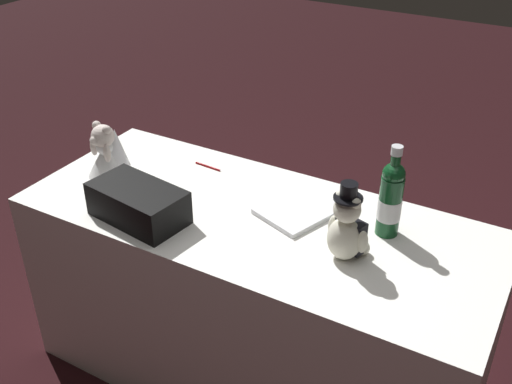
{
  "coord_description": "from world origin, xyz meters",
  "views": [
    {
      "loc": [
        -0.9,
        1.58,
        1.98
      ],
      "look_at": [
        0.0,
        0.0,
        0.89
      ],
      "focal_mm": 42.57,
      "sensor_mm": 36.0,
      "label": 1
    }
  ],
  "objects_px": {
    "teddy_bear_groom": "(347,229)",
    "champagne_bottle": "(391,198)",
    "gift_case_black": "(138,203)",
    "guestbook": "(299,210)",
    "teddy_bear_bride": "(108,152)",
    "signing_pen": "(209,167)"
  },
  "relations": [
    {
      "from": "teddy_bear_bride",
      "to": "gift_case_black",
      "type": "relative_size",
      "value": 0.61
    },
    {
      "from": "champagne_bottle",
      "to": "teddy_bear_groom",
      "type": "bearing_deg",
      "value": 69.69
    },
    {
      "from": "champagne_bottle",
      "to": "gift_case_black",
      "type": "height_order",
      "value": "champagne_bottle"
    },
    {
      "from": "teddy_bear_groom",
      "to": "champagne_bottle",
      "type": "relative_size",
      "value": 0.83
    },
    {
      "from": "gift_case_black",
      "to": "guestbook",
      "type": "relative_size",
      "value": 1.33
    },
    {
      "from": "signing_pen",
      "to": "gift_case_black",
      "type": "relative_size",
      "value": 0.36
    },
    {
      "from": "champagne_bottle",
      "to": "guestbook",
      "type": "xyz_separation_m",
      "value": [
        0.32,
        0.03,
        -0.13
      ]
    },
    {
      "from": "signing_pen",
      "to": "guestbook",
      "type": "relative_size",
      "value": 0.47
    },
    {
      "from": "teddy_bear_bride",
      "to": "champagne_bottle",
      "type": "height_order",
      "value": "champagne_bottle"
    },
    {
      "from": "gift_case_black",
      "to": "guestbook",
      "type": "xyz_separation_m",
      "value": [
        -0.47,
        -0.32,
        -0.05
      ]
    },
    {
      "from": "teddy_bear_bride",
      "to": "teddy_bear_groom",
      "type": "bearing_deg",
      "value": 177.22
    },
    {
      "from": "gift_case_black",
      "to": "signing_pen",
      "type": "bearing_deg",
      "value": -90.53
    },
    {
      "from": "teddy_bear_bride",
      "to": "gift_case_black",
      "type": "distance_m",
      "value": 0.37
    },
    {
      "from": "teddy_bear_groom",
      "to": "gift_case_black",
      "type": "bearing_deg",
      "value": 12.07
    },
    {
      "from": "signing_pen",
      "to": "gift_case_black",
      "type": "distance_m",
      "value": 0.44
    },
    {
      "from": "teddy_bear_bride",
      "to": "signing_pen",
      "type": "xyz_separation_m",
      "value": [
        -0.32,
        -0.23,
        -0.09
      ]
    },
    {
      "from": "teddy_bear_groom",
      "to": "signing_pen",
      "type": "bearing_deg",
      "value": -21.57
    },
    {
      "from": "gift_case_black",
      "to": "guestbook",
      "type": "bearing_deg",
      "value": -146.16
    },
    {
      "from": "champagne_bottle",
      "to": "signing_pen",
      "type": "bearing_deg",
      "value": -6.36
    },
    {
      "from": "teddy_bear_bride",
      "to": "guestbook",
      "type": "height_order",
      "value": "teddy_bear_bride"
    },
    {
      "from": "teddy_bear_groom",
      "to": "gift_case_black",
      "type": "distance_m",
      "value": 0.74
    },
    {
      "from": "guestbook",
      "to": "champagne_bottle",
      "type": "bearing_deg",
      "value": -155.32
    }
  ]
}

